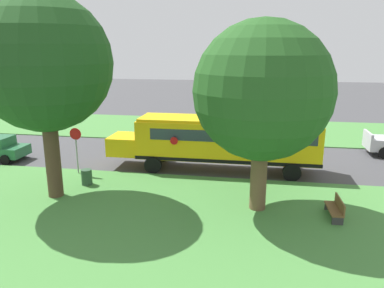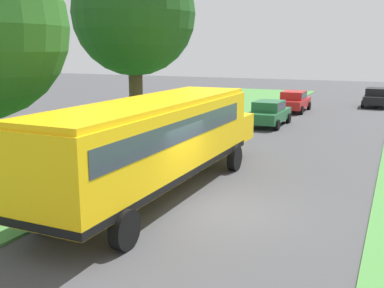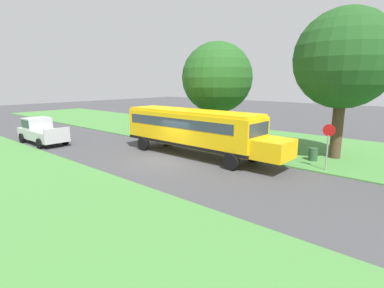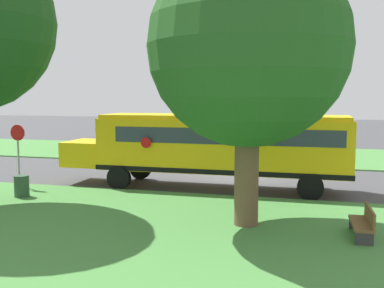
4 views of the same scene
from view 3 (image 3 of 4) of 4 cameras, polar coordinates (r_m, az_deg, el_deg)
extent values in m
plane|color=#424244|center=(19.63, -5.55, -3.24)|extent=(120.00, 120.00, 0.00)
cube|color=#47843D|center=(27.28, 9.88, 0.99)|extent=(12.00, 80.00, 0.08)
cube|color=#47843D|center=(15.25, -31.29, -9.29)|extent=(10.00, 80.00, 0.07)
cube|color=yellow|center=(20.78, -0.17, 3.01)|extent=(2.50, 10.50, 2.20)
cube|color=yellow|center=(17.49, 15.27, -0.93)|extent=(2.20, 1.90, 1.10)
cube|color=yellow|center=(20.63, -0.18, 6.25)|extent=(2.35, 10.29, 0.16)
cube|color=black|center=(20.95, -0.17, 0.36)|extent=(2.54, 10.54, 0.20)
cube|color=#2D3842|center=(20.91, -0.79, 4.34)|extent=(2.53, 9.24, 0.64)
cube|color=#2D3842|center=(17.75, 12.55, 2.72)|extent=(2.25, 0.12, 0.80)
cylinder|color=red|center=(20.17, 8.71, 3.04)|extent=(0.03, 0.44, 0.44)
cylinder|color=black|center=(19.66, 11.52, -1.90)|extent=(0.30, 1.00, 1.00)
cylinder|color=black|center=(17.59, 7.45, -3.38)|extent=(0.30, 1.00, 1.00)
cylinder|color=black|center=(24.41, -4.72, 0.96)|extent=(0.30, 1.00, 1.00)
cylinder|color=black|center=(22.78, -9.23, 0.06)|extent=(0.30, 1.00, 1.00)
cube|color=#B7B7BC|center=(27.75, -26.55, 1.69)|extent=(2.00, 5.40, 0.80)
cube|color=#B7B7BC|center=(28.50, -27.44, 3.57)|extent=(1.90, 1.70, 0.90)
cube|color=#2D3842|center=(28.50, -27.44, 3.63)|extent=(1.94, 1.53, 0.63)
cube|color=#B7B7BC|center=(25.28, -24.37, 2.34)|extent=(2.00, 0.16, 0.36)
cylinder|color=black|center=(29.09, -29.62, 1.00)|extent=(0.28, 0.80, 0.80)
cylinder|color=black|center=(29.79, -26.01, 1.57)|extent=(0.28, 0.80, 0.80)
cylinder|color=black|center=(25.84, -27.00, 0.08)|extent=(0.28, 0.80, 0.80)
cylinder|color=black|center=(26.62, -23.03, 0.74)|extent=(0.28, 0.80, 0.80)
cylinder|color=brown|center=(26.10, 4.65, 4.08)|extent=(0.72, 0.72, 3.18)
sphere|color=#23561E|center=(25.87, 4.79, 12.47)|extent=(5.92, 5.92, 5.92)
sphere|color=#23561E|center=(25.01, 4.98, 13.57)|extent=(3.27, 3.27, 3.27)
cylinder|color=#4C3826|center=(21.90, 25.91, 2.71)|extent=(0.72, 0.72, 4.13)
sphere|color=#1E4C1C|center=(21.74, 26.98, 14.24)|extent=(6.23, 6.23, 6.23)
sphere|color=#1E4C1C|center=(21.07, 28.38, 14.10)|extent=(3.82, 3.82, 3.82)
cylinder|color=gray|center=(18.73, 24.29, -1.68)|extent=(0.08, 0.08, 2.10)
cylinder|color=red|center=(18.49, 24.64, 2.40)|extent=(0.03, 0.68, 0.68)
cube|color=brown|center=(28.57, -0.14, 2.49)|extent=(1.61, 0.55, 0.08)
cube|color=brown|center=(28.67, -0.48, 3.02)|extent=(1.60, 0.11, 0.44)
cube|color=#333333|center=(28.05, -1.11, 1.84)|extent=(0.09, 0.45, 0.45)
cube|color=#333333|center=(29.17, 0.78, 2.23)|extent=(0.09, 0.45, 0.45)
cylinder|color=#2D4C33|center=(20.81, 22.06, -1.92)|extent=(0.56, 0.56, 0.90)
camera|label=1|loc=(39.80, 19.43, 14.16)|focal=35.00mm
camera|label=2|loc=(27.05, -30.91, 9.37)|focal=42.00mm
camera|label=4|loc=(38.15, 14.51, 9.72)|focal=42.00mm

